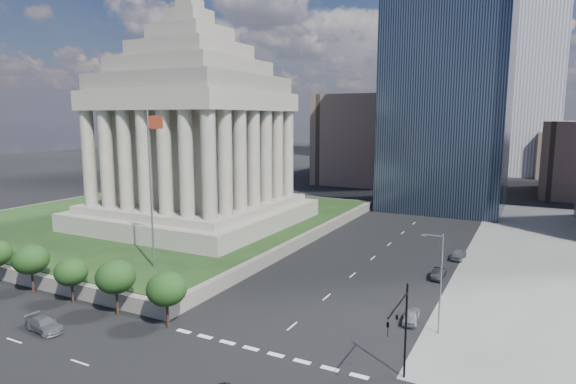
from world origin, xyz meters
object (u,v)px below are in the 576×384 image
Objects in this scene: flagpole at (151,181)px; street_lamp_north at (439,278)px; parked_sedan_mid at (438,274)px; traffic_signal_ne at (401,325)px; parked_sedan_far at (458,254)px; suv_grey at (44,324)px; war_memorial at (193,115)px; parked_sedan_near at (411,317)px.

street_lamp_north is (35.16, 1.00, -7.45)m from flagpole.
street_lamp_north is 2.51× the size of parked_sedan_mid.
traffic_signal_ne is 38.95m from parked_sedan_far.
suv_grey is (-33.88, -5.98, -4.56)m from traffic_signal_ne.
war_memorial is 8.19× the size of suv_grey.
parked_sedan_near is 0.83× the size of parked_sedan_far.
traffic_signal_ne is 1.68× the size of suv_grey.
street_lamp_north reaches higher than parked_sedan_far.
suv_grey is 1.20× the size of parked_sedan_mid.
parked_sedan_near is (44.51, -21.53, -20.77)m from war_memorial.
suv_grey is (0.45, -16.29, -12.42)m from flagpole.
street_lamp_north is (0.83, 11.30, 0.41)m from traffic_signal_ne.
parked_sedan_near is (-1.99, 12.78, -4.62)m from traffic_signal_ne.
flagpole reaches higher than parked_sedan_mid.
parked_sedan_near is 25.92m from parked_sedan_far.
traffic_signal_ne is at bearing -94.19° from street_lamp_north.
flagpole is at bearing 179.77° from parked_sedan_near.
street_lamp_north is at bearing 1.63° from flagpole.
flagpole reaches higher than street_lamp_north.
traffic_signal_ne is at bearing -84.78° from parked_sedan_mid.
parked_sedan_far is at bearing 5.49° from war_memorial.
parked_sedan_mid is (-2.85, 16.89, -5.01)m from street_lamp_north.
traffic_signal_ne reaches higher than parked_sedan_far.
war_memorial is 28.16m from flagpole.
war_memorial reaches higher than parked_sedan_far.
parked_sedan_near is at bearing 152.42° from street_lamp_north.
suv_grey is (-34.71, -17.29, -4.97)m from street_lamp_north.
flagpole is 38.97m from parked_sedan_mid.
parked_sedan_far reaches higher than parked_sedan_near.
flagpole is 35.95m from street_lamp_north.
suv_grey is at bearing -131.87° from parked_sedan_mid.
parked_sedan_far is at bearing 85.54° from parked_sedan_mid.
parked_sedan_near is (31.89, 18.76, -0.06)m from suv_grey.
war_memorial is at bearing 149.59° from parked_sedan_near.
parked_sedan_near is at bearing 4.37° from flagpole.
war_memorial is at bearing 143.58° from traffic_signal_ne.
suv_grey is at bearing -72.61° from war_memorial.
parked_sedan_far is (-1.00, 38.68, -4.49)m from traffic_signal_ne.
parked_sedan_far is (45.50, 4.37, -20.64)m from war_memorial.
war_memorial reaches higher than traffic_signal_ne.
traffic_signal_ne is 34.71m from suv_grey.
war_memorial is 50.15m from parked_sedan_far.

